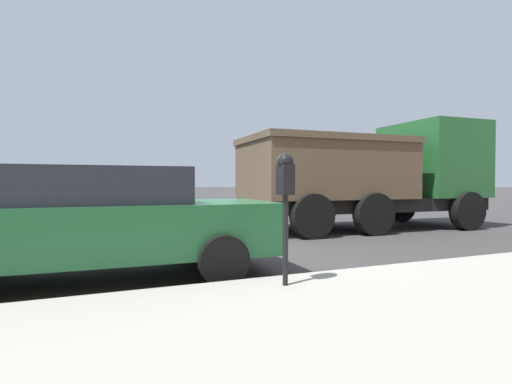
{
  "coord_description": "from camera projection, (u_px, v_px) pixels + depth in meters",
  "views": [
    {
      "loc": [
        -6.62,
        2.03,
        1.29
      ],
      "look_at": [
        -2.26,
        0.2,
        1.18
      ],
      "focal_mm": 28.0,
      "sensor_mm": 36.0,
      "label": 1
    }
  ],
  "objects": [
    {
      "name": "dump_truck",
      "position": [
        368.0,
        173.0,
        11.21
      ],
      "size": [
        3.14,
        6.93,
        3.04
      ],
      "rotation": [
        0.0,
        0.0,
        3.1
      ],
      "color": "black",
      "rests_on": "ground_plane"
    },
    {
      "name": "parking_meter",
      "position": [
        285.0,
        185.0,
        4.45
      ],
      "size": [
        0.21,
        0.19,
        1.48
      ],
      "color": "black",
      "rests_on": "sidewalk"
    },
    {
      "name": "ground_plane",
      "position": [
        216.0,
        257.0,
        6.92
      ],
      "size": [
        220.0,
        220.0,
        0.0
      ],
      "primitive_type": "plane",
      "color": "#3D3A3A"
    },
    {
      "name": "car_green",
      "position": [
        94.0,
        220.0,
        5.24
      ],
      "size": [
        2.1,
        4.76,
        1.49
      ],
      "rotation": [
        0.0,
        0.0,
        3.11
      ],
      "color": "#1E5B33",
      "rests_on": "ground_plane"
    }
  ]
}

